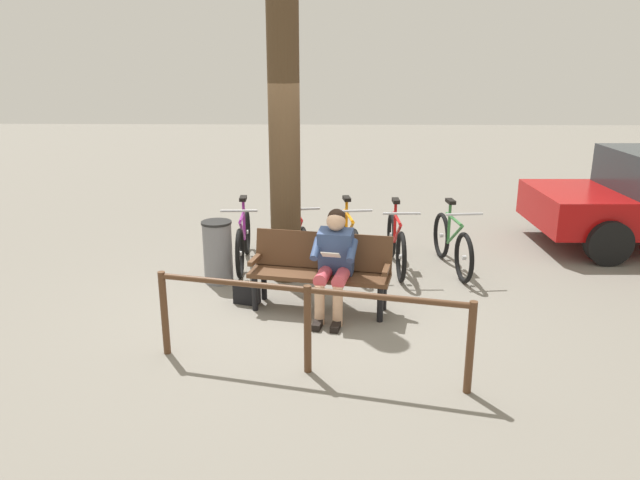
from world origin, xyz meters
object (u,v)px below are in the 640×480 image
Objects in this scene: litter_bin at (218,252)px; bicycle_orange at (348,240)px; bicycle_silver at (396,243)px; bicycle_green at (243,240)px; person_reading at (334,258)px; handbag at (247,294)px; bicycle_purple at (452,244)px; bench at (321,266)px; tree_trunk at (284,128)px; bicycle_blue at (298,238)px.

bicycle_orange is at bearing -157.36° from litter_bin.
bicycle_green is at bearing -94.17° from bicycle_silver.
bicycle_orange is at bearing 88.00° from bicycle_green.
person_reading reaches higher than bicycle_silver.
handbag is 0.18× the size of bicycle_purple.
bench is 0.99× the size of bicycle_purple.
handbag is 0.90m from litter_bin.
bicycle_silver is 2.12m from bicycle_green.
tree_trunk is at bearing 47.54° from bicycle_green.
bicycle_purple is (-2.64, -1.28, 0.24)m from handbag.
bench is at bearing 173.84° from handbag.
bench reaches higher than litter_bin.
bicycle_green reaches higher than handbag.
bicycle_silver is at bearing 70.32° from bicycle_blue.
tree_trunk is at bearing -52.46° from bench.
bicycle_orange reaches higher than handbag.
bench is 0.42× the size of tree_trunk.
bicycle_silver is (-1.00, -1.39, -0.15)m from bench.
bicycle_orange reaches higher than litter_bin.
bicycle_orange is at bearing -102.37° from bicycle_purple.
bicycle_orange is (-1.69, -0.70, -0.05)m from litter_bin.
tree_trunk is (0.62, -1.16, 1.30)m from person_reading.
person_reading is 2.13m from bicycle_green.
bicycle_green is (0.76, 0.10, 0.00)m from bicycle_blue.
bicycle_blue is at bearing -141.46° from litter_bin.
person_reading is at bearing 33.84° from bicycle_green.
bicycle_orange is 0.99× the size of bicycle_green.
bicycle_blue is at bearing -66.10° from bench.
person_reading is 1.85m from tree_trunk.
person_reading is 0.72× the size of bicycle_purple.
bicycle_purple and bicycle_orange have the same top height.
bicycle_orange is at bearing -130.92° from handbag.
tree_trunk is 2.34× the size of bicycle_silver.
tree_trunk is at bearing -64.29° from bicycle_orange.
person_reading reaches higher than bicycle_blue.
bench is 0.99× the size of bicycle_green.
bicycle_blue is 0.76m from bicycle_green.
handbag is 2.30m from bicycle_silver.
bench is 5.54× the size of handbag.
bicycle_orange is 0.71m from bicycle_blue.
bicycle_orange is (1.41, -0.14, 0.00)m from bicycle_purple.
handbag is at bearing 64.93° from tree_trunk.
litter_bin is 0.48× the size of bicycle_silver.
bicycle_green is (2.87, -0.12, 0.00)m from bicycle_purple.
person_reading is 1.82m from litter_bin.
bench is 2.06× the size of litter_bin.
bicycle_green is (0.64, -0.53, -1.61)m from tree_trunk.
bicycle_orange is at bearing -146.24° from tree_trunk.
person_reading reaches higher than bench.
person_reading is 0.31× the size of tree_trunk.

